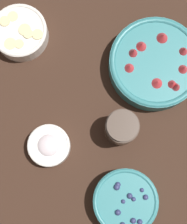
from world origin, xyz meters
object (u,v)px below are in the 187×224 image
bowl_cream (49,146)px  jar_chocolate (121,128)px  bowl_strawberries (155,64)px  bowl_blueberries (125,201)px  bowl_bananas (20,33)px

bowl_cream → jar_chocolate: jar_chocolate is taller
bowl_strawberries → jar_chocolate: size_ratio=2.44×
bowl_blueberries → jar_chocolate: (-0.14, 0.13, 0.01)m
bowl_cream → bowl_blueberries: bearing=9.7°
bowl_bananas → jar_chocolate: (0.38, 0.01, 0.02)m
bowl_strawberries → jar_chocolate: bearing=-73.0°
bowl_strawberries → bowl_blueberries: size_ratio=1.51×
bowl_blueberries → bowl_strawberries: bearing=122.1°
bowl_blueberries → bowl_cream: 0.24m
bowl_blueberries → bowl_cream: bearing=-170.3°
bowl_strawberries → bowl_bananas: size_ratio=1.65×
bowl_strawberries → jar_chocolate: jar_chocolate is taller
bowl_blueberries → jar_chocolate: 0.19m
bowl_blueberries → bowl_bananas: size_ratio=1.09×
bowl_blueberries → bowl_cream: (-0.24, -0.04, -0.01)m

